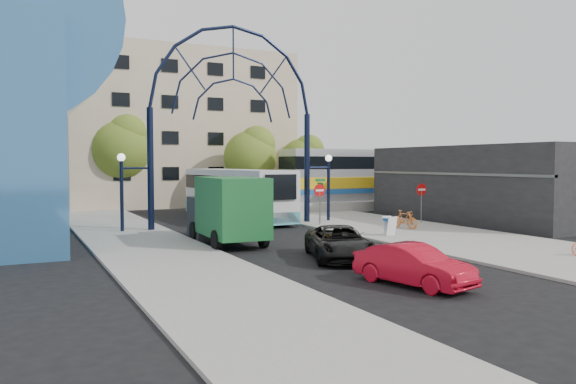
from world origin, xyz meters
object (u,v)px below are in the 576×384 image
tree_north_a (252,154)px  bike_near_a (404,221)px  city_bus (236,194)px  green_truck (226,210)px  sandwich_board (390,223)px  do_not_enter_sign (421,194)px  gateway_arch (233,85)px  train_car (413,174)px  bike_near_b (404,219)px  stop_sign (320,194)px  black_suv (339,243)px  street_name_sign (320,191)px  tree_north_b (121,146)px  red_sedan (413,265)px  tree_north_c (304,159)px

tree_north_a → bike_near_a: bearing=-83.4°
city_bus → green_truck: size_ratio=1.96×
green_truck → sandwich_board: bearing=-9.3°
do_not_enter_sign → green_truck: size_ratio=0.38×
gateway_arch → bike_near_a: (8.19, -5.87, -8.01)m
train_car → bike_near_b: 18.17m
city_bus → stop_sign: bearing=-67.1°
tree_north_a → train_car: bearing=-15.8°
stop_sign → black_suv: bearing=-115.5°
street_name_sign → tree_north_b: (-9.08, 17.33, 3.14)m
tree_north_a → city_bus: 9.39m
train_car → red_sedan: (-20.66, -25.73, -2.24)m
do_not_enter_sign → city_bus: bearing=138.8°
tree_north_c → green_truck: 25.31m
sandwich_board → green_truck: 8.61m
gateway_arch → bike_near_b: gateway_arch is taller
do_not_enter_sign → bike_near_b: (-2.69, -1.73, -1.34)m
gateway_arch → tree_north_c: 18.95m
gateway_arch → stop_sign: (4.80, -2.00, -6.56)m
stop_sign → city_bus: (-3.09, 6.13, -0.19)m
gateway_arch → black_suv: size_ratio=2.79×
tree_north_b → tree_north_c: size_ratio=1.23×
stop_sign → tree_north_a: tree_north_a is taller
red_sedan → bike_near_b: 14.99m
green_truck → bike_near_b: (11.11, 0.61, -0.98)m
train_car → green_truck: (-22.80, -14.34, -1.29)m
stop_sign → bike_near_a: size_ratio=1.55×
red_sedan → train_car: bearing=37.7°
sandwich_board → do_not_enter_sign: bearing=36.7°
red_sedan → street_name_sign: bearing=56.7°
tree_north_b → red_sedan: 34.12m
gateway_arch → bike_near_b: (8.31, -5.73, -7.92)m
tree_north_c → street_name_sign: bearing=-114.3°
tree_north_b → bike_near_b: size_ratio=4.68×
street_name_sign → tree_north_c: tree_north_c is taller
stop_sign → red_sedan: (-5.46, -15.73, -1.33)m
do_not_enter_sign → black_suv: do_not_enter_sign is taller
gateway_arch → bike_near_a: 12.87m
street_name_sign → city_bus: 6.54m
sandwich_board → city_bus: bearing=107.8°
street_name_sign → do_not_enter_sign: bearing=-24.2°
train_car → tree_north_b: tree_north_b is taller
gateway_arch → city_bus: 8.10m
tree_north_b → red_sedan: tree_north_b is taller
street_name_sign → red_sedan: 17.42m
gateway_arch → stop_sign: gateway_arch is taller
street_name_sign → tree_north_b: tree_north_b is taller
bike_near_a → bike_near_b: 0.21m
do_not_enter_sign → city_bus: 12.34m
stop_sign → bike_near_b: stop_sign is taller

